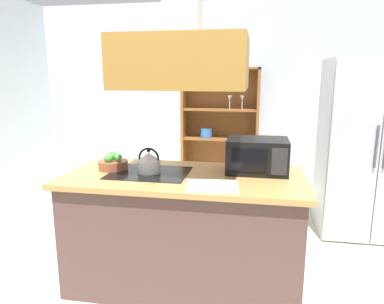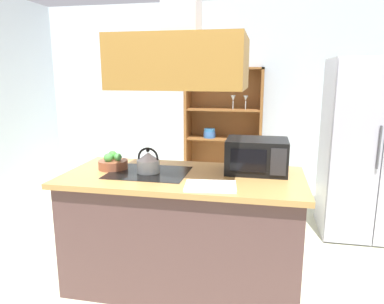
% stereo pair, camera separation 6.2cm
% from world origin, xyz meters
% --- Properties ---
extents(ground_plane, '(7.80, 7.80, 0.00)m').
position_xyz_m(ground_plane, '(0.00, 0.00, 0.00)').
color(ground_plane, beige).
extents(wall_back, '(6.00, 0.12, 2.70)m').
position_xyz_m(wall_back, '(0.00, 3.00, 1.35)').
color(wall_back, silver).
rests_on(wall_back, ground).
extents(kitchen_island, '(1.80, 0.85, 0.90)m').
position_xyz_m(kitchen_island, '(-0.06, -0.03, 0.45)').
color(kitchen_island, '#513835').
rests_on(kitchen_island, ground).
extents(range_hood, '(0.90, 0.70, 1.16)m').
position_xyz_m(range_hood, '(-0.06, -0.03, 1.82)').
color(range_hood, olive).
extents(refrigerator, '(0.90, 0.78, 1.80)m').
position_xyz_m(refrigerator, '(1.60, 1.28, 0.90)').
color(refrigerator, '#B2B2BE').
rests_on(refrigerator, ground).
extents(dish_cabinet, '(1.14, 0.40, 1.74)m').
position_xyz_m(dish_cabinet, '(-0.07, 2.78, 0.76)').
color(dish_cabinet, brown).
rests_on(dish_cabinet, ground).
extents(kettle, '(0.17, 0.17, 0.20)m').
position_xyz_m(kettle, '(-0.33, -0.03, 0.98)').
color(kettle, silver).
rests_on(kettle, kitchen_island).
extents(cutting_board, '(0.36, 0.28, 0.02)m').
position_xyz_m(cutting_board, '(0.20, -0.29, 0.91)').
color(cutting_board, white).
rests_on(cutting_board, kitchen_island).
extents(microwave, '(0.46, 0.35, 0.26)m').
position_xyz_m(microwave, '(0.48, 0.15, 1.03)').
color(microwave, black).
rests_on(microwave, kitchen_island).
extents(fruit_bowl, '(0.23, 0.23, 0.14)m').
position_xyz_m(fruit_bowl, '(-0.64, 0.03, 0.95)').
color(fruit_bowl, brown).
rests_on(fruit_bowl, kitchen_island).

